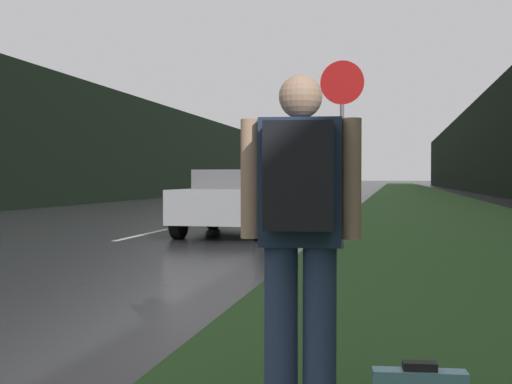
{
  "coord_description": "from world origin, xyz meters",
  "views": [
    {
      "loc": [
        5.26,
        0.18,
        1.21
      ],
      "look_at": [
        2.0,
        15.34,
        0.88
      ],
      "focal_mm": 45.0,
      "sensor_mm": 36.0,
      "label": 1
    }
  ],
  "objects_px": {
    "stop_sign": "(342,132)",
    "car_passing_near": "(235,201)",
    "hitchhiker_with_backpack": "(300,223)",
    "delivery_truck": "(326,173)"
  },
  "relations": [
    {
      "from": "stop_sign",
      "to": "hitchhiker_with_backpack",
      "type": "bearing_deg",
      "value": -86.97
    },
    {
      "from": "delivery_truck",
      "to": "stop_sign",
      "type": "bearing_deg",
      "value": -83.81
    },
    {
      "from": "hitchhiker_with_backpack",
      "to": "car_passing_near",
      "type": "relative_size",
      "value": 0.43
    },
    {
      "from": "stop_sign",
      "to": "car_passing_near",
      "type": "relative_size",
      "value": 0.79
    },
    {
      "from": "hitchhiker_with_backpack",
      "to": "car_passing_near",
      "type": "height_order",
      "value": "hitchhiker_with_backpack"
    },
    {
      "from": "stop_sign",
      "to": "car_passing_near",
      "type": "height_order",
      "value": "stop_sign"
    },
    {
      "from": "stop_sign",
      "to": "hitchhiker_with_backpack",
      "type": "height_order",
      "value": "stop_sign"
    },
    {
      "from": "car_passing_near",
      "to": "delivery_truck",
      "type": "height_order",
      "value": "delivery_truck"
    },
    {
      "from": "stop_sign",
      "to": "car_passing_near",
      "type": "distance_m",
      "value": 3.79
    },
    {
      "from": "delivery_truck",
      "to": "hitchhiker_with_backpack",
      "type": "bearing_deg",
      "value": -84.18
    }
  ]
}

